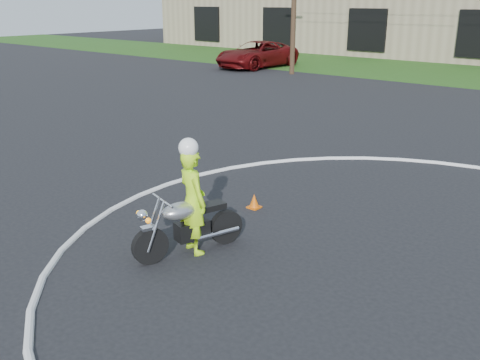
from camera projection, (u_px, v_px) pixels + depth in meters
The scene contains 4 objects.
ground at pixel (322, 350), 6.54m from camera, with size 120.00×120.00×0.00m, color black.
primary_motorcycle at pixel (187, 225), 8.87m from camera, with size 0.93×1.98×1.07m.
rider_primary_grp at pixel (192, 198), 8.83m from camera, with size 0.76×0.61×1.99m.
pickup_grp at pixel (257, 54), 33.67m from camera, with size 2.94×5.94×1.62m.
Camera 1 is at (2.78, -4.89, 4.07)m, focal length 40.00 mm.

